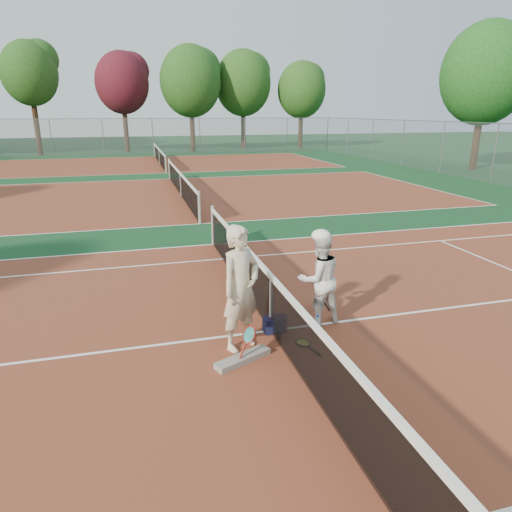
% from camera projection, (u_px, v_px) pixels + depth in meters
% --- Properties ---
extents(ground, '(130.00, 130.00, 0.00)m').
position_uv_depth(ground, '(271.00, 331.00, 7.79)').
color(ground, '#0F371A').
rests_on(ground, ground).
extents(court_main, '(23.77, 10.97, 0.01)m').
position_uv_depth(court_main, '(271.00, 331.00, 7.79)').
color(court_main, brown).
rests_on(court_main, ground).
extents(court_far_a, '(23.77, 10.97, 0.01)m').
position_uv_depth(court_far_a, '(181.00, 196.00, 20.19)').
color(court_far_a, brown).
rests_on(court_far_a, ground).
extents(court_far_b, '(23.77, 10.97, 0.01)m').
position_uv_depth(court_far_b, '(160.00, 163.00, 32.60)').
color(court_far_b, brown).
rests_on(court_far_b, ground).
extents(net_main, '(0.10, 10.98, 1.02)m').
position_uv_depth(net_main, '(271.00, 303.00, 7.64)').
color(net_main, black).
rests_on(net_main, ground).
extents(net_far_a, '(0.10, 10.98, 1.02)m').
position_uv_depth(net_far_a, '(181.00, 184.00, 20.04)').
color(net_far_a, black).
rests_on(net_far_a, ground).
extents(net_far_b, '(0.10, 10.98, 1.02)m').
position_uv_depth(net_far_b, '(159.00, 156.00, 32.44)').
color(net_far_b, black).
rests_on(net_far_b, ground).
extents(fence_back, '(32.00, 0.06, 3.00)m').
position_uv_depth(fence_back, '(153.00, 137.00, 38.58)').
color(fence_back, slate).
rests_on(fence_back, ground).
extents(player_a, '(0.87, 0.78, 1.99)m').
position_uv_depth(player_a, '(241.00, 288.00, 6.99)').
color(player_a, beige).
rests_on(player_a, ground).
extents(player_b, '(0.86, 0.71, 1.64)m').
position_uv_depth(player_b, '(319.00, 279.00, 7.86)').
color(player_b, white).
rests_on(player_b, ground).
extents(racket_red, '(0.42, 0.39, 0.53)m').
position_uv_depth(racket_red, '(249.00, 344.00, 6.81)').
color(racket_red, maroon).
rests_on(racket_red, ground).
extents(racket_black_held, '(0.39, 0.32, 0.51)m').
position_uv_depth(racket_black_held, '(318.00, 301.00, 8.39)').
color(racket_black_held, black).
rests_on(racket_black_held, ground).
extents(racket_spare, '(0.41, 0.65, 0.03)m').
position_uv_depth(racket_spare, '(303.00, 343.00, 7.36)').
color(racket_spare, black).
rests_on(racket_spare, ground).
extents(sports_bag_navy, '(0.33, 0.23, 0.26)m').
position_uv_depth(sports_bag_navy, '(274.00, 325.00, 7.72)').
color(sports_bag_navy, black).
rests_on(sports_bag_navy, ground).
extents(sports_bag_purple, '(0.37, 0.30, 0.27)m').
position_uv_depth(sports_bag_purple, '(277.00, 324.00, 7.75)').
color(sports_bag_purple, black).
rests_on(sports_bag_purple, ground).
extents(net_cover_canvas, '(0.93, 0.57, 0.10)m').
position_uv_depth(net_cover_canvas, '(243.00, 359.00, 6.82)').
color(net_cover_canvas, slate).
rests_on(net_cover_canvas, ground).
extents(water_bottle, '(0.09, 0.09, 0.30)m').
position_uv_depth(water_bottle, '(317.00, 325.00, 7.66)').
color(water_bottle, silver).
rests_on(water_bottle, ground).
extents(tree_back_1, '(4.47, 4.47, 9.09)m').
position_uv_depth(tree_back_1, '(29.00, 74.00, 37.08)').
color(tree_back_1, '#382314').
rests_on(tree_back_1, ground).
extents(tree_back_maroon, '(4.63, 4.63, 8.62)m').
position_uv_depth(tree_back_maroon, '(122.00, 83.00, 39.99)').
color(tree_back_maroon, '#382314').
rests_on(tree_back_maroon, ground).
extents(tree_back_3, '(5.44, 5.44, 9.25)m').
position_uv_depth(tree_back_3, '(190.00, 82.00, 40.73)').
color(tree_back_3, '#382314').
rests_on(tree_back_3, ground).
extents(tree_back_4, '(5.32, 5.32, 9.18)m').
position_uv_depth(tree_back_4, '(243.00, 83.00, 43.47)').
color(tree_back_4, '#382314').
rests_on(tree_back_4, ground).
extents(tree_back_5, '(4.69, 4.69, 8.25)m').
position_uv_depth(tree_back_5, '(302.00, 90.00, 44.44)').
color(tree_back_5, '#382314').
rests_on(tree_back_5, ground).
extents(tree_right_1, '(5.30, 5.30, 8.80)m').
position_uv_depth(tree_right_1, '(486.00, 74.00, 27.66)').
color(tree_right_1, '#382314').
rests_on(tree_right_1, ground).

